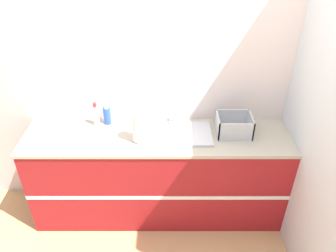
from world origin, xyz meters
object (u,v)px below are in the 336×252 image
sink (184,132)px  bottle_blue (106,115)px  paper_towel_roll (139,127)px  dish_rack (233,127)px  bottle_white_spray (95,115)px

sink → bottle_blue: size_ratio=2.35×
paper_towel_roll → bottle_blue: size_ratio=1.40×
sink → dish_rack: 0.43m
bottle_white_spray → paper_towel_roll: bearing=-31.6°
sink → bottle_white_spray: 0.83m
sink → paper_towel_roll: bearing=-165.7°
dish_rack → bottle_blue: 1.15m
dish_rack → bottle_white_spray: (-1.24, 0.15, 0.03)m
sink → paper_towel_roll: sink is taller
sink → bottle_white_spray: bearing=168.9°
dish_rack → bottle_blue: bearing=171.8°
sink → bottle_blue: bearing=166.2°
sink → dish_rack: sink is taller
dish_rack → bottle_white_spray: size_ratio=1.34×
sink → bottle_blue: (-0.71, 0.18, 0.07)m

